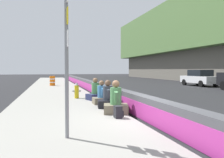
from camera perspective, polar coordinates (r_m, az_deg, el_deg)
The scene contains 12 objects.
ground_plane at distance 7.77m, azimuth 8.88°, elevation -10.58°, with size 160.00×160.00×0.00m, color #232326.
sidewalk_strip at distance 7.12m, azimuth -11.38°, elevation -11.22°, with size 80.00×4.40×0.14m, color gray.
jersey_barrier at distance 7.68m, azimuth 8.88°, elevation -7.50°, with size 76.00×0.45×0.85m.
route_sign_post at distance 5.45m, azimuth -11.13°, elevation 7.56°, with size 0.44×0.09×3.60m.
fire_hydrant at distance 12.98m, azimuth -8.74°, elevation -2.74°, with size 0.26×0.46×0.88m.
seated_person_foreground at distance 8.45m, azimuth 0.95°, elevation -5.93°, with size 0.92×1.02×1.21m.
seated_person_middle at distance 9.70m, azimuth -1.05°, elevation -4.95°, with size 0.83×0.93×1.16m.
seated_person_rear at distance 10.76m, azimuth -2.60°, elevation -4.35°, with size 0.69×0.79×1.09m.
seated_person_far at distance 12.19m, azimuth -4.13°, elevation -3.46°, with size 0.93×1.01×1.15m.
backpack at distance 7.68m, azimuth 1.55°, elevation -8.16°, with size 0.32×0.28×0.40m.
construction_barrel at distance 23.62m, azimuth -14.53°, elevation -0.43°, with size 0.54×0.54×0.95m.
parked_car_fourth at distance 26.07m, azimuth 20.83°, elevation 0.28°, with size 4.53×2.01×1.71m.
Camera 1 is at (-6.91, 3.10, 1.74)m, focal length 36.99 mm.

